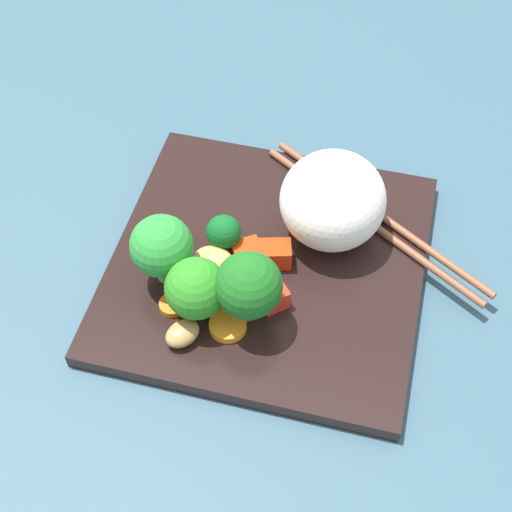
{
  "coord_description": "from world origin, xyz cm",
  "views": [
    {
      "loc": [
        -9.02,
        37.68,
        52.21
      ],
      "look_at": [
        0.7,
        1.3,
        3.45
      ],
      "focal_mm": 52.58,
      "sensor_mm": 36.0,
      "label": 1
    }
  ],
  "objects_px": {
    "broccoli_floret_3": "(162,247)",
    "chopstick_pair": "(374,219)",
    "rice_mound": "(333,200)",
    "carrot_slice_1": "(222,299)",
    "square_plate": "(268,265)"
  },
  "relations": [
    {
      "from": "broccoli_floret_3",
      "to": "carrot_slice_1",
      "type": "relative_size",
      "value": 2.4
    },
    {
      "from": "broccoli_floret_3",
      "to": "chopstick_pair",
      "type": "relative_size",
      "value": 0.31
    },
    {
      "from": "square_plate",
      "to": "chopstick_pair",
      "type": "relative_size",
      "value": 1.18
    },
    {
      "from": "rice_mound",
      "to": "broccoli_floret_3",
      "type": "height_order",
      "value": "rice_mound"
    },
    {
      "from": "square_plate",
      "to": "carrot_slice_1",
      "type": "bearing_deg",
      "value": 63.2
    },
    {
      "from": "square_plate",
      "to": "broccoli_floret_3",
      "type": "bearing_deg",
      "value": 26.85
    },
    {
      "from": "rice_mound",
      "to": "chopstick_pair",
      "type": "relative_size",
      "value": 0.42
    },
    {
      "from": "rice_mound",
      "to": "carrot_slice_1",
      "type": "relative_size",
      "value": 3.29
    },
    {
      "from": "rice_mound",
      "to": "square_plate",
      "type": "bearing_deg",
      "value": 46.68
    },
    {
      "from": "carrot_slice_1",
      "to": "chopstick_pair",
      "type": "bearing_deg",
      "value": -131.95
    },
    {
      "from": "rice_mound",
      "to": "carrot_slice_1",
      "type": "height_order",
      "value": "rice_mound"
    },
    {
      "from": "square_plate",
      "to": "rice_mound",
      "type": "bearing_deg",
      "value": -133.32
    },
    {
      "from": "square_plate",
      "to": "rice_mound",
      "type": "height_order",
      "value": "rice_mound"
    },
    {
      "from": "carrot_slice_1",
      "to": "chopstick_pair",
      "type": "height_order",
      "value": "same"
    },
    {
      "from": "chopstick_pair",
      "to": "square_plate",
      "type": "bearing_deg",
      "value": 70.85
    }
  ]
}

